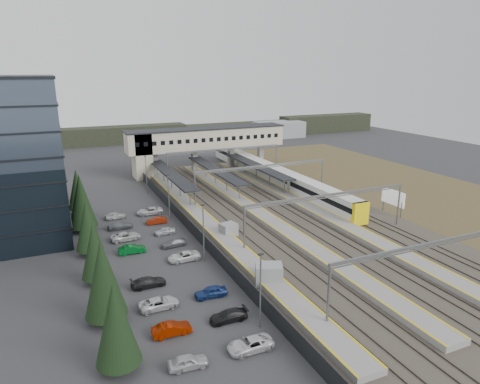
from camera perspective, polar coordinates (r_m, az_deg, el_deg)
name	(u,v)px	position (r m, az deg, el deg)	size (l,w,h in m)	color
ground	(235,232)	(68.74, -0.69, -5.41)	(220.00, 220.00, 0.00)	#2B2B2D
conifer_row	(90,233)	(58.65, -19.35, -5.16)	(4.42, 49.82, 9.50)	black
car_park	(162,260)	(58.77, -10.35, -8.90)	(10.66, 44.64, 1.29)	#A9A9AD
lampposts	(183,211)	(65.84, -7.55, -2.52)	(0.50, 53.25, 8.07)	slate
fence	(186,222)	(70.73, -7.16, -4.04)	(0.08, 90.00, 2.00)	#26282B
relay_cabin_near	(269,275)	(52.47, 3.87, -10.97)	(3.88, 3.44, 2.67)	gray
relay_cabin_far	(228,230)	(66.53, -1.56, -5.13)	(2.79, 2.48, 2.22)	gray
rail_corridor	(272,214)	(76.69, 4.26, -2.91)	(34.00, 90.00, 0.92)	#3B332D
canopies	(216,170)	(94.07, -3.28, 2.97)	(23.10, 30.00, 3.28)	black
footbridge	(196,141)	(107.43, -5.82, 6.73)	(40.40, 6.40, 11.20)	#B7A88D
gantries	(291,184)	(74.64, 6.87, 1.06)	(28.40, 62.28, 7.17)	slate
train	(272,174)	(98.14, 4.23, 2.46)	(3.03, 63.41, 3.82)	silver
billboard	(393,198)	(81.06, 19.72, -0.78)	(0.25, 5.43, 4.51)	slate
scrub_east	(421,193)	(98.14, 22.96, -0.09)	(34.00, 120.00, 0.06)	#4A3E28
treeline_far	(195,132)	(160.38, -5.97, 7.99)	(170.00, 19.00, 7.00)	black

